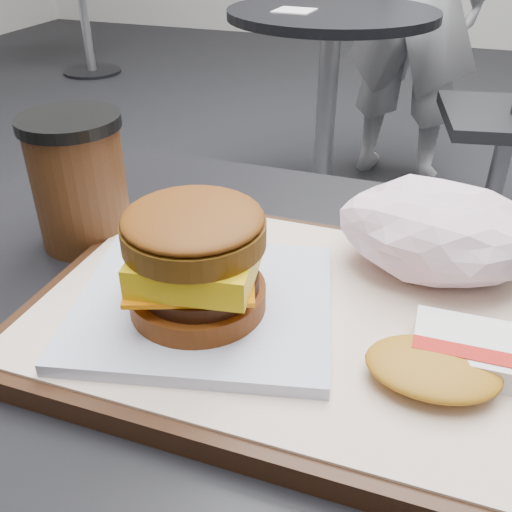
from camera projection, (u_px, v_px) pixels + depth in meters
The scene contains 8 objects.
customer_table at pixel (296, 486), 0.54m from camera, with size 0.80×0.60×0.77m.
serving_tray at pixel (281, 315), 0.45m from camera, with size 0.38×0.28×0.02m.
breakfast_sandwich at pixel (199, 271), 0.41m from camera, with size 0.22×0.21×0.09m.
hash_brown at pixel (460, 359), 0.37m from camera, with size 0.12×0.09×0.02m.
crumpled_wrapper at pixel (439, 230), 0.47m from camera, with size 0.16×0.13×0.07m, color white, non-canonical shape.
coffee_cup at pixel (79, 178), 0.53m from camera, with size 0.09×0.09×0.13m.
neighbor_table at pixel (329, 71), 1.97m from camera, with size 0.70×0.70×0.75m.
napkin at pixel (294, 10), 1.83m from camera, with size 0.12×0.12×0.00m, color silver.
Camera 1 is at (0.08, -0.33, 1.06)m, focal length 40.00 mm.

